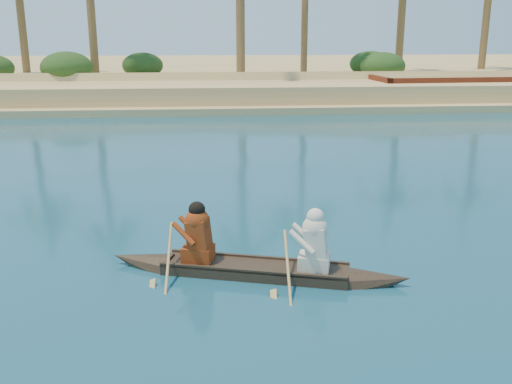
{
  "coord_description": "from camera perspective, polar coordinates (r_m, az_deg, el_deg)",
  "views": [
    {
      "loc": [
        -7.42,
        -6.41,
        3.89
      ],
      "look_at": [
        -6.5,
        3.7,
        1.09
      ],
      "focal_mm": 40.0,
      "sensor_mm": 36.0,
      "label": 1
    }
  ],
  "objects": [
    {
      "name": "sandy_embankment",
      "position": [
        53.92,
        2.76,
        11.8
      ],
      "size": [
        150.0,
        51.0,
        1.5
      ],
      "color": "#D7C079",
      "rests_on": "ground"
    },
    {
      "name": "shrub_cluster",
      "position": [
        38.73,
        5.96,
        11.33
      ],
      "size": [
        100.0,
        6.0,
        2.4
      ],
      "primitive_type": null,
      "color": "#1E3814",
      "rests_on": "ground"
    },
    {
      "name": "canoe",
      "position": [
        9.59,
        -0.11,
        -6.78
      ],
      "size": [
        5.08,
        2.09,
        1.4
      ],
      "rotation": [
        0.0,
        0.0,
        -0.29
      ],
      "color": "#33281C",
      "rests_on": "ground"
    },
    {
      "name": "barge_mid",
      "position": [
        37.07,
        20.2,
        9.46
      ],
      "size": [
        11.38,
        4.34,
        1.87
      ],
      "rotation": [
        0.0,
        0.0,
        0.05
      ],
      "color": "#5C2013",
      "rests_on": "ground"
    }
  ]
}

